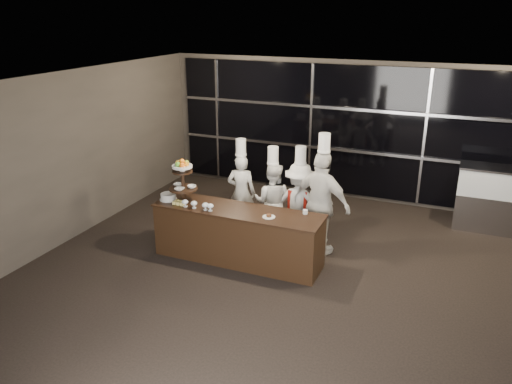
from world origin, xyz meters
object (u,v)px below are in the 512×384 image
at_px(buffet_counter, 238,235).
at_px(display_stand, 183,177).
at_px(chef_a, 241,191).
at_px(chef_b, 272,201).
at_px(display_case, 495,196).
at_px(chef_d, 321,203).
at_px(chef_c, 299,203).
at_px(layer_cake, 168,197).

xyz_separation_m(buffet_counter, display_stand, (-1.00, -0.00, 0.87)).
distance_m(chef_a, chef_b, 0.73).
xyz_separation_m(display_case, chef_d, (-2.75, -2.22, 0.24)).
relative_size(chef_a, chef_b, 1.02).
height_order(buffet_counter, chef_c, chef_c).
bearing_deg(chef_c, layer_cake, -150.84).
relative_size(display_case, chef_d, 0.65).
bearing_deg(chef_c, display_stand, -148.26).
height_order(display_case, chef_d, chef_d).
bearing_deg(display_case, buffet_counter, -142.60).
bearing_deg(chef_a, chef_d, -14.39).
bearing_deg(display_case, display_stand, -148.64).
bearing_deg(chef_d, layer_cake, -161.31).
xyz_separation_m(chef_a, chef_b, (0.70, -0.19, -0.03)).
bearing_deg(display_stand, chef_d, 19.69).
bearing_deg(buffet_counter, display_stand, -179.99).
distance_m(layer_cake, display_case, 6.04).
bearing_deg(chef_a, layer_cake, -122.19).
bearing_deg(chef_b, chef_a, 165.01).
xyz_separation_m(chef_b, chef_d, (0.97, -0.24, 0.19)).
bearing_deg(display_stand, chef_a, 66.82).
xyz_separation_m(layer_cake, chef_a, (0.79, 1.26, -0.20)).
relative_size(buffet_counter, chef_a, 1.61).
bearing_deg(chef_d, display_case, 38.99).
height_order(buffet_counter, chef_a, chef_a).
xyz_separation_m(buffet_counter, layer_cake, (-1.28, -0.05, 0.51)).
bearing_deg(chef_b, buffet_counter, -102.05).
distance_m(chef_a, chef_d, 1.73).
height_order(chef_b, chef_d, chef_d).
bearing_deg(display_stand, chef_c, 31.74).
xyz_separation_m(buffet_counter, chef_c, (0.71, 1.06, 0.29)).
xyz_separation_m(display_stand, chef_b, (1.22, 1.02, -0.60)).
bearing_deg(chef_d, chef_b, 166.05).
height_order(buffet_counter, display_case, display_case).
bearing_deg(display_case, chef_c, -148.85).
distance_m(layer_cake, chef_b, 1.85).
bearing_deg(layer_cake, display_case, 30.40).
relative_size(display_stand, chef_d, 0.35).
relative_size(display_stand, layer_cake, 2.48).
bearing_deg(chef_b, chef_c, 4.08).
bearing_deg(layer_cake, display_stand, 10.28).
distance_m(display_stand, chef_d, 2.36).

